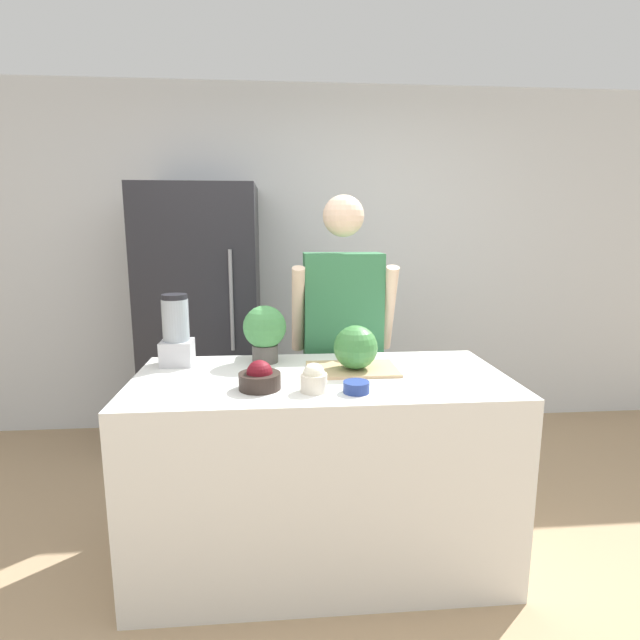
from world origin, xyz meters
TOP-DOWN VIEW (x-y plane):
  - ground_plane at (0.00, 0.00)m, footprint 14.00×14.00m
  - wall_back at (0.00, 2.12)m, footprint 8.00×0.06m
  - counter_island at (0.00, 0.40)m, footprint 1.69×0.79m
  - refrigerator at (-0.72, 1.74)m, footprint 0.79×0.68m
  - person at (0.17, 0.97)m, footprint 0.57×0.27m
  - cutting_board at (0.15, 0.47)m, footprint 0.42×0.28m
  - watermelon at (0.17, 0.45)m, footprint 0.20×0.20m
  - bowl_cherries at (-0.27, 0.23)m, footprint 0.18×0.18m
  - bowl_cream at (-0.05, 0.18)m, footprint 0.11×0.11m
  - bowl_small_blue at (0.12, 0.15)m, footprint 0.11×0.11m
  - blender at (-0.68, 0.64)m, footprint 0.15×0.15m
  - potted_plant at (-0.26, 0.65)m, footprint 0.21×0.21m

SIDE VIEW (x-z plane):
  - ground_plane at x=0.00m, z-range 0.00..0.00m
  - counter_island at x=0.00m, z-range 0.00..0.91m
  - person at x=0.17m, z-range 0.03..1.77m
  - cutting_board at x=0.15m, z-range 0.91..0.92m
  - refrigerator at x=-0.72m, z-range 0.00..1.85m
  - bowl_small_blue at x=0.12m, z-range 0.91..0.95m
  - bowl_cherries at x=-0.27m, z-range 0.89..1.01m
  - bowl_cream at x=-0.05m, z-range 0.90..1.02m
  - watermelon at x=0.17m, z-range 0.92..1.12m
  - blender at x=-0.68m, z-range 0.89..1.24m
  - potted_plant at x=-0.26m, z-range 0.92..1.21m
  - wall_back at x=0.00m, z-range 0.00..2.60m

